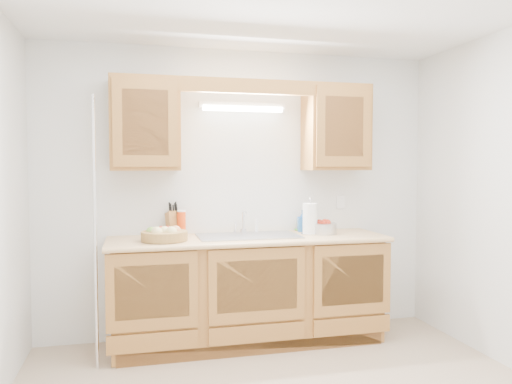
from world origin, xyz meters
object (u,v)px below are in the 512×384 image
object	(u,v)px
fruit_basket	(164,234)
paper_towel	(310,219)
apple_bowl	(323,227)
knife_block	(173,223)

from	to	relation	value
fruit_basket	paper_towel	distance (m)	1.24
paper_towel	apple_bowl	distance (m)	0.15
apple_bowl	paper_towel	bearing A→B (deg)	-171.93
knife_block	paper_towel	distance (m)	1.16
fruit_basket	apple_bowl	distance (m)	1.36
fruit_basket	apple_bowl	world-z (taller)	apple_bowl
fruit_basket	knife_block	bearing A→B (deg)	72.69
knife_block	apple_bowl	distance (m)	1.28
knife_block	paper_towel	bearing A→B (deg)	-24.66
paper_towel	knife_block	bearing A→B (deg)	169.01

